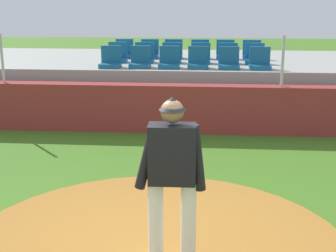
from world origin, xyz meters
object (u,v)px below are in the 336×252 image
(stadium_chair_5, at_px, (260,62))
(stadium_chair_13, at_px, (150,52))
(stadium_chair_0, at_px, (111,61))
(stadium_chair_10, at_px, (228,57))
(stadium_chair_12, at_px, (124,52))
(stadium_chair_14, at_px, (173,52))
(stadium_chair_4, at_px, (229,62))
(stadium_chair_8, at_px, (172,56))
(stadium_chair_17, at_px, (252,53))
(stadium_chair_1, at_px, (140,61))
(stadium_chair_16, at_px, (225,53))
(stadium_chair_3, at_px, (198,61))
(stadium_chair_6, at_px, (117,56))
(stadium_chair_11, at_px, (255,57))
(stadium_chair_7, at_px, (144,56))
(stadium_chair_15, at_px, (200,53))
(pitcher, at_px, (172,168))
(stadium_chair_2, at_px, (169,61))
(stadium_chair_9, at_px, (201,57))

(stadium_chair_5, relative_size, stadium_chair_13, 1.00)
(stadium_chair_0, distance_m, stadium_chair_5, 3.50)
(stadium_chair_10, relative_size, stadium_chair_12, 1.00)
(stadium_chair_14, bearing_deg, stadium_chair_13, 2.65)
(stadium_chair_5, xyz_separation_m, stadium_chair_14, (-2.14, 1.83, 0.00))
(stadium_chair_4, relative_size, stadium_chair_8, 1.00)
(stadium_chair_8, distance_m, stadium_chair_17, 2.26)
(stadium_chair_5, bearing_deg, stadium_chair_1, -0.56)
(stadium_chair_5, relative_size, stadium_chair_10, 1.00)
(stadium_chair_16, bearing_deg, stadium_chair_8, 32.72)
(stadium_chair_10, bearing_deg, stadium_chair_3, 50.09)
(stadium_chair_17, bearing_deg, stadium_chair_6, 13.86)
(stadium_chair_12, distance_m, stadium_chair_14, 1.35)
(stadium_chair_10, relative_size, stadium_chair_11, 1.00)
(stadium_chair_6, xyz_separation_m, stadium_chair_14, (1.38, 0.90, 0.00))
(stadium_chair_0, distance_m, stadium_chair_13, 1.96)
(stadium_chair_5, height_order, stadium_chair_7, same)
(stadium_chair_16, bearing_deg, stadium_chair_11, 128.70)
(stadium_chair_10, relative_size, stadium_chair_13, 1.00)
(stadium_chair_14, bearing_deg, stadium_chair_8, 91.16)
(stadium_chair_10, height_order, stadium_chair_16, same)
(stadium_chair_11, relative_size, stadium_chair_15, 1.00)
(stadium_chair_11, height_order, stadium_chair_17, same)
(stadium_chair_0, bearing_deg, stadium_chair_12, -90.24)
(stadium_chair_14, bearing_deg, stadium_chair_10, 146.93)
(pitcher, distance_m, stadium_chair_15, 8.49)
(stadium_chair_4, xyz_separation_m, stadium_chair_13, (-2.07, 1.80, 0.00))
(stadium_chair_7, relative_size, stadium_chair_15, 1.00)
(stadium_chair_2, distance_m, stadium_chair_12, 2.27)
(stadium_chair_1, relative_size, stadium_chair_14, 1.00)
(stadium_chair_3, height_order, stadium_chair_15, same)
(stadium_chair_2, xyz_separation_m, stadium_chair_16, (1.37, 1.80, 0.00))
(stadium_chair_1, height_order, stadium_chair_9, same)
(stadium_chair_0, bearing_deg, stadium_chair_8, -145.54)
(stadium_chair_5, height_order, stadium_chair_12, same)
(stadium_chair_10, height_order, stadium_chair_13, same)
(stadium_chair_6, bearing_deg, stadium_chair_9, 178.86)
(stadium_chair_7, height_order, stadium_chair_9, same)
(stadium_chair_11, height_order, stadium_chair_14, same)
(stadium_chair_17, bearing_deg, stadium_chair_4, 69.09)
(stadium_chair_15, height_order, stadium_chair_17, same)
(stadium_chair_7, distance_m, stadium_chair_11, 2.79)
(stadium_chair_9, xyz_separation_m, stadium_chair_15, (-0.03, 0.91, 0.00))
(stadium_chair_10, bearing_deg, stadium_chair_17, -126.51)
(stadium_chair_6, bearing_deg, stadium_chair_11, 179.99)
(stadium_chair_10, xyz_separation_m, stadium_chair_15, (-0.72, 0.91, 0.00))
(stadium_chair_15, distance_m, stadium_chair_16, 0.68)
(stadium_chair_15, bearing_deg, stadium_chair_0, 41.34)
(stadium_chair_2, distance_m, stadium_chair_5, 2.11)
(stadium_chair_1, height_order, stadium_chair_15, same)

